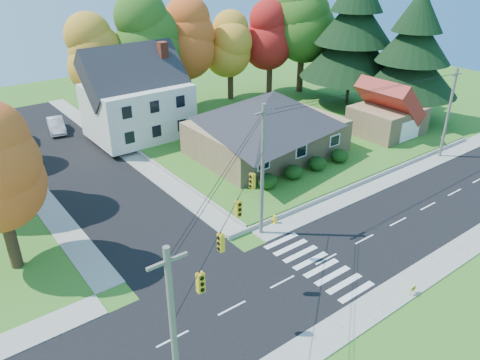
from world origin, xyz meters
The scene contains 22 objects.
ground centered at (0.00, 0.00, 0.00)m, with size 120.00×120.00×0.00m, color #3D7923.
road_main centered at (0.00, 0.00, 0.01)m, with size 90.00×8.00×0.02m, color black.
road_cross centered at (-8.00, 26.00, 0.01)m, with size 8.00×44.00×0.02m, color black.
sidewalk_north centered at (0.00, 5.00, 0.04)m, with size 90.00×2.00×0.08m, color #9C9A90.
sidewalk_south centered at (0.00, -5.00, 0.04)m, with size 90.00×2.00×0.08m, color #9C9A90.
lawn centered at (13.00, 21.00, 0.25)m, with size 30.00×30.00×0.50m, color #3D7923.
ranch_house centered at (8.00, 16.00, 3.27)m, with size 14.60×10.60×5.40m.
colonial_house centered at (0.04, 28.00, 4.58)m, with size 10.40×8.40×9.60m.
garage centered at (22.00, 11.99, 2.84)m, with size 7.30×6.30×4.60m.
hedge_row centered at (7.50, 9.80, 1.14)m, with size 10.70×1.70×1.27m.
traffic_infrastructure centered at (-0.15, 1.35, 5.15)m, with size 38.10×10.66×10.00m.
tree_lot_0 centered at (-2.00, 34.00, 8.31)m, with size 6.72×6.72×12.51m.
tree_lot_1 centered at (4.00, 33.00, 9.61)m, with size 7.84×7.84×14.60m.
tree_lot_2 centered at (10.00, 34.00, 8.96)m, with size 7.28×7.28×13.56m.
tree_lot_3 centered at (16.00, 33.00, 7.65)m, with size 6.16×6.16×11.47m.
tree_lot_4 centered at (22.00, 32.00, 8.31)m, with size 6.72×6.72×12.51m.
tree_lot_5 centered at (26.00, 30.00, 10.27)m, with size 8.40×8.40×15.64m.
conifer_east_a centered at (27.00, 22.00, 9.39)m, with size 12.80×12.80×16.96m.
conifer_east_b centered at (28.00, 14.00, 8.28)m, with size 11.20×11.20×14.84m.
white_car centered at (-6.70, 35.79, 0.81)m, with size 1.67×4.79×1.58m, color silver.
fire_hydrant centered at (0.19, 5.60, 0.38)m, with size 0.45×0.35×0.79m.
yard_sign centered at (1.53, -5.72, 0.48)m, with size 0.54×0.07×0.67m.
Camera 1 is at (-20.46, -17.24, 19.19)m, focal length 35.00 mm.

